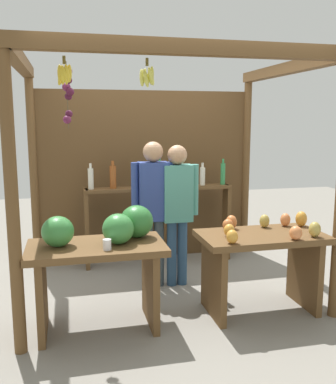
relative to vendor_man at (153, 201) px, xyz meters
name	(u,v)px	position (x,y,z in m)	size (l,w,h in m)	color
ground_plane	(164,286)	(0.10, -0.05, -0.96)	(12.00, 12.00, 0.00)	gray
market_stall	(154,154)	(0.09, 0.44, 0.48)	(2.94, 2.25, 2.45)	brown
fruit_counter_left	(102,252)	(-0.62, -0.83, -0.27)	(1.18, 0.68, 1.07)	brown
fruit_counter_right	(262,253)	(0.89, -0.85, -0.39)	(1.18, 0.66, 0.92)	brown
bottle_shelf_unit	(158,202)	(0.22, 0.76, -0.16)	(1.88, 0.22, 1.36)	brown
vendor_man	(153,201)	(0.00, 0.00, 0.00)	(0.48, 0.22, 1.61)	#39474F
vendor_woman	(177,203)	(0.26, -0.02, -0.03)	(0.48, 0.21, 1.57)	navy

